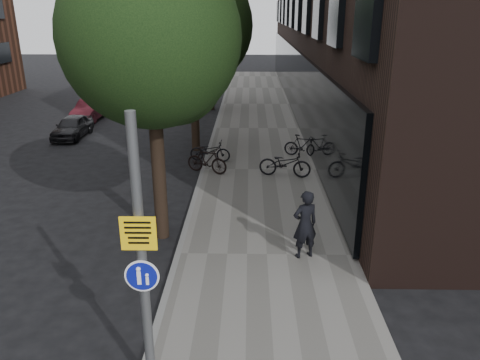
{
  "coord_description": "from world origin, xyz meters",
  "views": [
    {
      "loc": [
        -0.21,
        -7.11,
        5.93
      ],
      "look_at": [
        -0.43,
        3.63,
        2.0
      ],
      "focal_mm": 35.0,
      "sensor_mm": 36.0,
      "label": 1
    }
  ],
  "objects_px": {
    "signpost": "(142,260)",
    "parked_car_near": "(72,127)",
    "parked_bike_facade_near": "(285,163)",
    "pedestrian": "(305,224)"
  },
  "relations": [
    {
      "from": "parked_car_near",
      "to": "pedestrian",
      "type": "bearing_deg",
      "value": -48.3
    },
    {
      "from": "signpost",
      "to": "parked_bike_facade_near",
      "type": "relative_size",
      "value": 2.39
    },
    {
      "from": "signpost",
      "to": "parked_car_near",
      "type": "bearing_deg",
      "value": 113.31
    },
    {
      "from": "signpost",
      "to": "pedestrian",
      "type": "relative_size",
      "value": 2.6
    },
    {
      "from": "pedestrian",
      "to": "signpost",
      "type": "bearing_deg",
      "value": 35.18
    },
    {
      "from": "parked_bike_facade_near",
      "to": "parked_car_near",
      "type": "distance_m",
      "value": 11.55
    },
    {
      "from": "signpost",
      "to": "parked_bike_facade_near",
      "type": "height_order",
      "value": "signpost"
    },
    {
      "from": "signpost",
      "to": "parked_bike_facade_near",
      "type": "distance_m",
      "value": 10.78
    },
    {
      "from": "pedestrian",
      "to": "parked_car_near",
      "type": "height_order",
      "value": "pedestrian"
    },
    {
      "from": "pedestrian",
      "to": "parked_car_near",
      "type": "distance_m",
      "value": 15.49
    }
  ]
}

